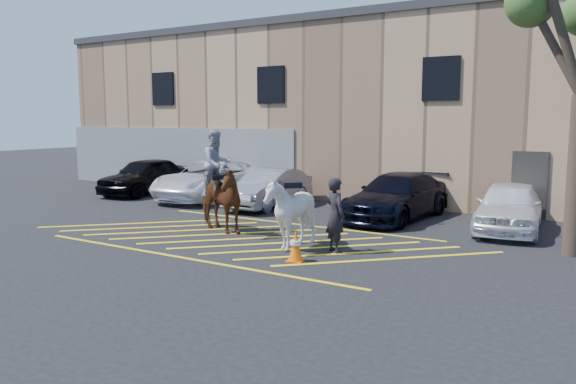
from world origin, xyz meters
The scene contains 12 objects.
ground centered at (0.00, 0.00, 0.00)m, with size 90.00×90.00×0.00m, color black.
car_black_suv centered at (-9.10, 4.81, 0.78)m, with size 1.85×4.59×1.56m, color black.
car_white_pickup centered at (-5.67, 5.10, 0.78)m, with size 2.59×5.63×1.56m, color white.
car_silver_sedan centered at (-2.52, 4.56, 0.70)m, with size 1.48×4.24×1.40m, color gray.
car_blue_suv centered at (2.35, 4.78, 0.73)m, with size 2.05×5.05×1.47m, color black.
car_white_suv centered at (5.85, 4.53, 0.72)m, with size 1.71×4.25×1.45m, color white.
handler centered at (2.74, -0.38, 0.92)m, with size 0.67×0.44×1.84m, color black.
warehouse centered at (-0.01, 11.99, 3.65)m, with size 32.42×10.20×7.30m.
hatching_zone centered at (0.00, -0.30, 0.01)m, with size 12.60×5.12×0.01m.
mounted_bay centered at (-1.29, 0.06, 1.19)m, with size 2.44×1.69×2.94m.
saddled_white centered at (1.63, -0.66, 0.92)m, with size 2.22×2.23×1.84m.
traffic_cone centered at (2.39, -1.67, 0.37)m, with size 0.44×0.44×0.73m.
Camera 1 is at (8.85, -12.42, 3.27)m, focal length 35.00 mm.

